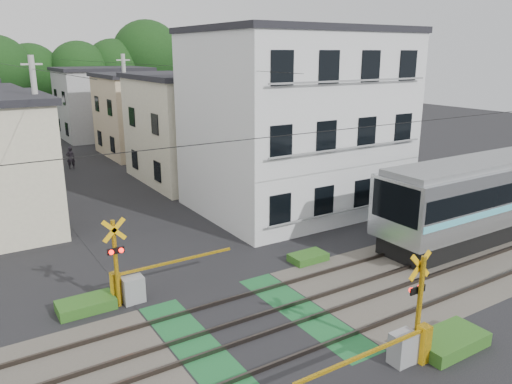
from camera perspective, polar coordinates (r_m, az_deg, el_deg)
ground at (r=15.72m, az=-0.31°, el=-15.39°), size 120.00×120.00×0.00m
track_bed at (r=15.70m, az=-0.31°, el=-15.28°), size 120.00×120.00×0.14m
crossing_signal_near at (r=14.47m, az=16.93°, el=-15.85°), size 4.74×0.65×3.09m
crossing_signal_far at (r=17.40m, az=-14.25°, el=-10.00°), size 4.74×0.65×3.09m
apartment_block at (r=26.33m, az=4.50°, el=8.11°), size 10.20×8.36×9.30m
houses_row at (r=38.38m, az=-21.09°, el=7.39°), size 22.07×31.35×6.80m
tree_hill at (r=60.34m, az=-25.32°, el=11.63°), size 40.00×12.63×11.80m
catenary at (r=17.97m, az=16.08°, el=0.83°), size 60.00×5.04×7.00m
utility_poles at (r=35.20m, az=-22.33°, el=7.97°), size 7.90×42.00×8.00m
pedestrian at (r=38.15m, az=-20.43°, el=3.68°), size 0.64×0.46×1.62m
weed_patches at (r=16.44m, az=5.21°, el=-13.23°), size 10.25×8.80×0.40m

